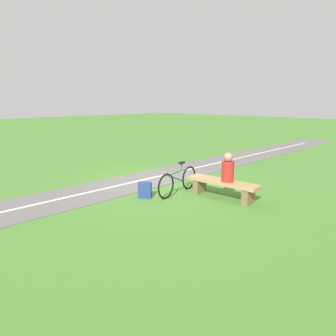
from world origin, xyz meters
TOP-DOWN VIEW (x-y plane):
  - ground_plane at (0.00, 0.00)m, footprint 80.00×80.00m
  - paved_path at (0.84, 4.00)m, footprint 3.00×36.04m
  - path_centre_line at (0.84, 4.00)m, footprint 1.17×31.99m
  - bench at (-2.02, -0.12)m, footprint 1.90×0.56m
  - person_seated at (-2.14, -0.13)m, footprint 0.32×0.32m
  - bicycle at (-0.98, 0.39)m, footprint 0.27×1.70m
  - backpack at (-0.60, 1.23)m, footprint 0.37×0.35m

SIDE VIEW (x-z plane):
  - ground_plane at x=0.00m, z-range 0.00..0.00m
  - paved_path at x=0.84m, z-range 0.00..0.02m
  - path_centre_line at x=0.84m, z-range 0.02..0.02m
  - backpack at x=-0.60m, z-range 0.00..0.40m
  - bench at x=-2.02m, z-range 0.09..0.54m
  - bicycle at x=-0.98m, z-range -0.07..0.76m
  - person_seated at x=-2.14m, z-range 0.41..1.14m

